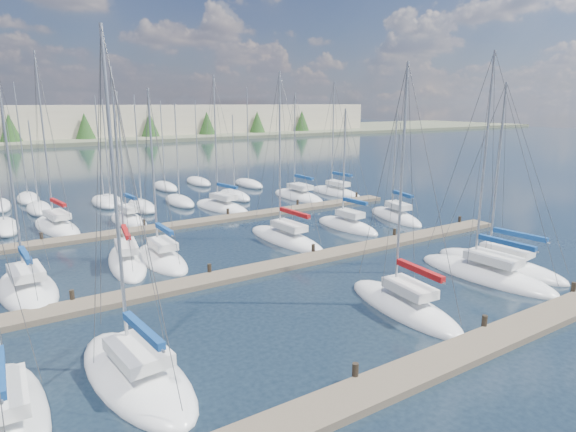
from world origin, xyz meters
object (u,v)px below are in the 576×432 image
sailboat_b (9,419)px  sailboat_q (298,196)px  sailboat_c (136,374)px  sailboat_j (162,259)px  sailboat_i (127,261)px  sailboat_f (499,265)px  sailboat_r (336,192)px  sailboat_n (57,227)px  sailboat_o (129,220)px  sailboat_d (403,306)px  sailboat_e (485,274)px  sailboat_p (222,207)px  sailboat_h (27,289)px  sailboat_l (347,226)px  sailboat_k (286,239)px  sailboat_m (395,217)px

sailboat_b → sailboat_q: bearing=43.9°
sailboat_c → sailboat_j: bearing=61.8°
sailboat_i → sailboat_f: 24.95m
sailboat_q → sailboat_r: bearing=-7.3°
sailboat_n → sailboat_o: size_ratio=1.26×
sailboat_c → sailboat_d: bearing=-10.4°
sailboat_e → sailboat_p: bearing=97.2°
sailboat_d → sailboat_f: (10.19, 1.28, -0.01)m
sailboat_h → sailboat_j: bearing=4.8°
sailboat_l → sailboat_k: bearing=-179.5°
sailboat_r → sailboat_e: size_ratio=0.96×
sailboat_q → sailboat_i: bearing=-150.9°
sailboat_e → sailboat_o: (-15.09, 26.49, 0.02)m
sailboat_l → sailboat_o: bearing=136.9°
sailboat_k → sailboat_l: (6.74, 0.60, -0.01)m
sailboat_l → sailboat_i: 18.76m
sailboat_j → sailboat_d: bearing=-61.9°
sailboat_d → sailboat_i: size_ratio=0.98×
sailboat_j → sailboat_b: (-9.95, -14.07, -0.01)m
sailboat_c → sailboat_b: bearing=179.6°
sailboat_q → sailboat_l: bearing=-107.5°
sailboat_r → sailboat_o: bearing=178.7°
sailboat_r → sailboat_d: bearing=-125.2°
sailboat_r → sailboat_k: (-15.86, -13.83, -0.00)m
sailboat_j → sailboat_q: bearing=32.8°
sailboat_j → sailboat_m: (22.68, 0.41, -0.01)m
sailboat_k → sailboat_m: 12.84m
sailboat_p → sailboat_m: bearing=-57.4°
sailboat_m → sailboat_p: bearing=144.8°
sailboat_f → sailboat_r: bearing=67.8°
sailboat_j → sailboat_c: 14.70m
sailboat_l → sailboat_q: (4.08, 13.79, -0.01)m
sailboat_q → sailboat_b: size_ratio=1.10×
sailboat_n → sailboat_o: bearing=-18.5°
sailboat_d → sailboat_j: 16.81m
sailboat_j → sailboat_h: sailboat_h is taller
sailboat_i → sailboat_h: size_ratio=1.02×
sailboat_r → sailboat_n: 30.56m
sailboat_q → sailboat_f: sailboat_f is taller
sailboat_f → sailboat_p: bearing=99.3°
sailboat_j → sailboat_b: sailboat_j is taller
sailboat_d → sailboat_h: size_ratio=1.00×
sailboat_l → sailboat_j: sailboat_j is taller
sailboat_q → sailboat_c: (-26.20, -27.58, 0.01)m
sailboat_m → sailboat_c: bearing=-141.9°
sailboat_j → sailboat_l: bearing=-0.6°
sailboat_b → sailboat_c: bearing=7.1°
sailboat_f → sailboat_h: sailboat_h is taller
sailboat_n → sailboat_h: size_ratio=1.16×
sailboat_i → sailboat_j: bearing=-10.0°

